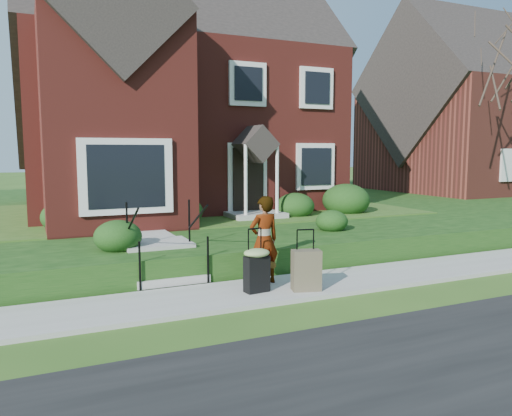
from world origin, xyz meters
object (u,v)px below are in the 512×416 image
front_steps (162,255)px  suitcase_olive (306,270)px  woman (264,240)px  suitcase_black (257,267)px

front_steps → suitcase_olive: (2.10, -2.24, -0.02)m
woman → suitcase_olive: (0.49, -0.76, -0.47)m
suitcase_black → suitcase_olive: suitcase_black is taller
suitcase_olive → woman: bearing=137.6°
front_steps → suitcase_olive: bearing=-46.8°
woman → suitcase_olive: woman is taller
front_steps → suitcase_black: front_steps is taller
suitcase_black → suitcase_olive: bearing=-24.3°
woman → suitcase_black: bearing=47.2°
woman → suitcase_black: woman is taller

